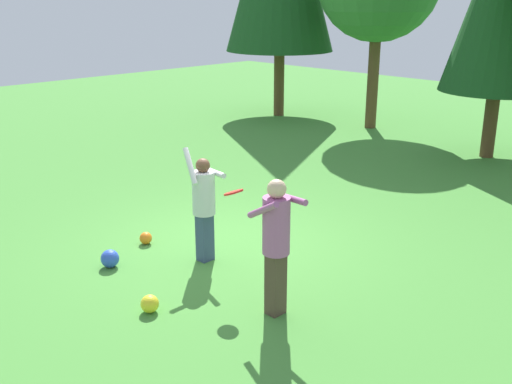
% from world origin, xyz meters
% --- Properties ---
extents(ground_plane, '(40.00, 40.00, 0.00)m').
position_xyz_m(ground_plane, '(0.00, 0.00, 0.00)').
color(ground_plane, '#478C38').
extents(person_thrower, '(0.57, 0.58, 1.77)m').
position_xyz_m(person_thrower, '(0.26, -0.66, 0.95)').
color(person_thrower, '#38476B').
rests_on(person_thrower, ground_plane).
extents(person_catcher, '(0.68, 0.58, 1.78)m').
position_xyz_m(person_catcher, '(2.12, -1.07, 1.06)').
color(person_catcher, '#4C382D').
rests_on(person_catcher, ground_plane).
extents(frisbee, '(0.29, 0.30, 0.12)m').
position_xyz_m(frisbee, '(1.17, -0.90, 1.36)').
color(frisbee, red).
extents(ball_orange, '(0.20, 0.20, 0.20)m').
position_xyz_m(ball_orange, '(-0.90, -0.94, 0.10)').
color(ball_orange, orange).
rests_on(ball_orange, ground_plane).
extents(ball_yellow, '(0.23, 0.23, 0.23)m').
position_xyz_m(ball_yellow, '(0.97, -2.19, 0.12)').
color(ball_yellow, yellow).
rests_on(ball_yellow, ground_plane).
extents(ball_blue, '(0.27, 0.27, 0.27)m').
position_xyz_m(ball_blue, '(-0.55, -1.83, 0.14)').
color(ball_blue, blue).
rests_on(ball_blue, ground_plane).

